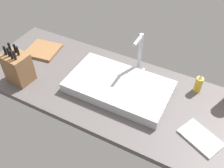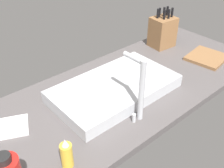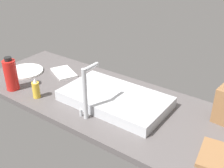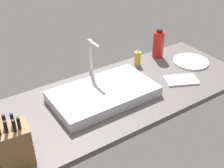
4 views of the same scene
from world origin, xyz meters
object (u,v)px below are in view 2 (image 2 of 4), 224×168
at_px(soap_bottle, 67,154).
at_px(faucet, 140,86).
at_px(sink_basin, 115,88).
at_px(dish_towel, 3,129).
at_px(cutting_board, 207,57).
at_px(knife_block, 163,32).

bearing_deg(soap_bottle, faucet, -177.27).
relative_size(sink_basin, dish_towel, 2.97).
distance_m(faucet, dish_towel, 0.58).
distance_m(sink_basin, faucet, 0.24).
bearing_deg(dish_towel, cutting_board, 169.68).
relative_size(sink_basin, soap_bottle, 4.74).
bearing_deg(knife_block, dish_towel, 10.05).
relative_size(faucet, knife_block, 1.16).
bearing_deg(dish_towel, faucet, 146.99).
relative_size(knife_block, soap_bottle, 1.93).
xyz_separation_m(sink_basin, knife_block, (-0.57, -0.19, 0.07)).
bearing_deg(knife_block, soap_bottle, 28.21).
distance_m(knife_block, dish_towel, 1.08).
xyz_separation_m(knife_block, cutting_board, (-0.07, 0.29, -0.09)).
height_order(faucet, dish_towel, faucet).
bearing_deg(cutting_board, soap_bottle, 6.24).
relative_size(cutting_board, soap_bottle, 1.67).
xyz_separation_m(faucet, dish_towel, (0.47, -0.31, -0.15)).
bearing_deg(dish_towel, soap_bottle, 107.34).
distance_m(sink_basin, cutting_board, 0.64).
relative_size(sink_basin, faucet, 2.11).
relative_size(cutting_board, dish_towel, 1.05).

